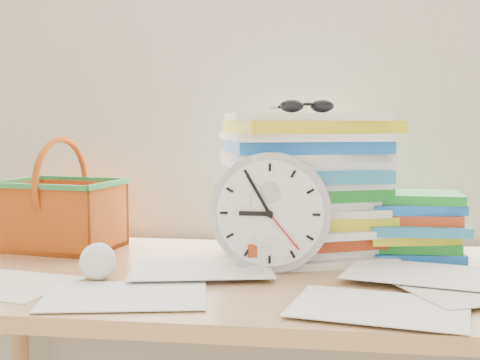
% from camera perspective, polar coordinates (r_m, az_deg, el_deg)
% --- Properties ---
extents(curtain, '(2.40, 0.01, 2.50)m').
position_cam_1_polar(curtain, '(1.73, 2.43, 13.20)').
color(curtain, beige).
rests_on(curtain, room_shell).
extents(desk, '(1.40, 0.70, 0.75)m').
position_cam_1_polar(desk, '(1.39, 0.71, -10.92)').
color(desk, '#AE8151').
rests_on(desk, ground).
extents(paper_stack, '(0.44, 0.40, 0.32)m').
position_cam_1_polar(paper_stack, '(1.51, 5.69, -0.46)').
color(paper_stack, white).
rests_on(paper_stack, desk).
extents(clock, '(0.24, 0.05, 0.24)m').
position_cam_1_polar(clock, '(1.36, 2.67, -2.73)').
color(clock, '#ABACB0').
rests_on(clock, desk).
extents(sunglasses, '(0.16, 0.15, 0.03)m').
position_cam_1_polar(sunglasses, '(1.47, 5.73, 6.33)').
color(sunglasses, black).
rests_on(sunglasses, paper_stack).
extents(book_stack, '(0.27, 0.21, 0.15)m').
position_cam_1_polar(book_stack, '(1.54, 14.54, -3.81)').
color(book_stack, white).
rests_on(book_stack, desk).
extents(basket, '(0.29, 0.24, 0.26)m').
position_cam_1_polar(basket, '(1.65, -14.97, -1.19)').
color(basket, '#D15914').
rests_on(basket, desk).
extents(crumpled_ball, '(0.07, 0.07, 0.07)m').
position_cam_1_polar(crumpled_ball, '(1.33, -12.05, -6.80)').
color(crumpled_ball, white).
rests_on(crumpled_ball, desk).
extents(scattered_papers, '(1.26, 0.42, 0.02)m').
position_cam_1_polar(scattered_papers, '(1.37, 0.72, -7.66)').
color(scattered_papers, white).
rests_on(scattered_papers, desk).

